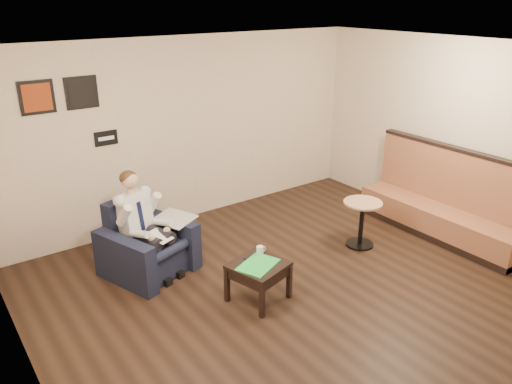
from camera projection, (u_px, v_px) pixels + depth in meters
ground at (320, 301)px, 5.83m from camera, size 6.00×6.00×0.00m
wall_back at (190, 131)px, 7.57m from camera, size 6.00×0.02×2.80m
wall_left at (28, 276)px, 3.68m from camera, size 0.02×6.00×2.80m
wall_right at (484, 143)px, 6.94m from camera, size 0.02×6.00×2.80m
ceiling at (333, 54)px, 4.79m from camera, size 6.00×6.00×0.02m
seating_sign at (106, 138)px, 6.82m from camera, size 0.32×0.02×0.20m
art_print_left at (37, 97)px, 6.14m from camera, size 0.42×0.03×0.42m
art_print_right at (82, 93)px, 6.44m from camera, size 0.42×0.03×0.42m
armchair at (148, 239)px, 6.28m from camera, size 1.21×1.21×0.93m
seated_man at (153, 229)px, 6.15m from camera, size 0.86×1.05×1.27m
lap_papers at (159, 236)px, 6.12m from camera, size 0.31×0.36×0.01m
newspaper at (174, 218)px, 6.46m from camera, size 0.56×0.62×0.01m
side_table at (258, 281)px, 5.78m from camera, size 0.71×0.71×0.47m
green_folder at (258, 265)px, 5.66m from camera, size 0.57×0.50×0.01m
coffee_mug at (260, 250)px, 5.88m from camera, size 0.11×0.11×0.10m
smartphone at (250, 257)px, 5.83m from camera, size 0.15×0.09×0.01m
banquette at (441, 194)px, 7.21m from camera, size 0.60×2.51×1.28m
cafe_table at (361, 224)px, 7.00m from camera, size 0.66×0.66×0.67m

